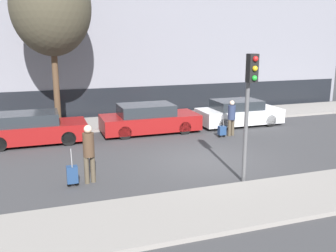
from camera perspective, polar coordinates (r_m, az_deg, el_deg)
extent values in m
plane|color=#38383A|center=(13.65, 5.78, -5.26)|extent=(80.00, 80.00, 0.00)
cube|color=gray|center=(10.57, 14.42, -10.90)|extent=(28.00, 2.50, 0.12)
cube|color=gray|center=(19.98, -2.59, 0.90)|extent=(28.00, 3.00, 0.12)
cube|color=slate|center=(23.22, -5.48, 14.88)|extent=(28.00, 3.23, 10.04)
cube|color=black|center=(21.91, -4.23, 3.93)|extent=(27.44, 0.06, 1.60)
cube|color=maroon|center=(16.65, -19.69, -0.84)|extent=(4.25, 1.81, 0.70)
cube|color=#23282D|center=(16.53, -20.43, 1.09)|extent=(2.34, 1.59, 0.47)
cylinder|color=black|center=(15.92, -14.92, -1.83)|extent=(0.60, 0.18, 0.60)
cylinder|color=black|center=(17.51, -15.32, -0.52)|extent=(0.60, 0.18, 0.60)
cylinder|color=black|center=(17.56, -23.92, -1.15)|extent=(0.60, 0.18, 0.60)
cube|color=maroon|center=(17.52, -2.77, 0.60)|extent=(4.53, 1.91, 0.70)
cube|color=#23282D|center=(17.36, -3.36, 2.50)|extent=(2.49, 1.68, 0.50)
cylinder|color=black|center=(17.21, 2.53, -0.28)|extent=(0.60, 0.18, 0.60)
cylinder|color=black|center=(18.79, 0.61, 0.87)|extent=(0.60, 0.18, 0.60)
cylinder|color=black|center=(16.42, -6.62, -1.02)|extent=(0.60, 0.18, 0.60)
cylinder|color=black|center=(18.07, -7.81, 0.25)|extent=(0.60, 0.18, 0.60)
cube|color=silver|center=(19.37, 10.77, 1.59)|extent=(4.20, 1.85, 0.70)
cube|color=#23282D|center=(19.18, 10.41, 3.25)|extent=(2.31, 1.63, 0.45)
cylinder|color=black|center=(19.39, 15.31, 0.79)|extent=(0.60, 0.18, 0.60)
cylinder|color=black|center=(20.77, 12.74, 1.73)|extent=(0.60, 0.18, 0.60)
cylinder|color=black|center=(18.08, 8.46, 0.24)|extent=(0.60, 0.18, 0.60)
cylinder|color=black|center=(19.54, 6.22, 1.28)|extent=(0.60, 0.18, 0.60)
cylinder|color=#4C4233|center=(11.65, -12.29, -6.60)|extent=(0.15, 0.15, 0.84)
cylinder|color=#4C4233|center=(11.71, -11.38, -6.43)|extent=(0.15, 0.15, 0.84)
cylinder|color=#473323|center=(11.44, -12.02, -2.81)|extent=(0.34, 0.34, 0.73)
sphere|color=beige|center=(11.32, -12.13, -0.46)|extent=(0.24, 0.24, 0.24)
cube|color=navy|center=(11.52, -14.38, -7.17)|extent=(0.32, 0.24, 0.51)
cylinder|color=black|center=(11.62, -14.84, -8.67)|extent=(0.12, 0.03, 0.12)
cylinder|color=black|center=(11.64, -13.73, -8.58)|extent=(0.12, 0.03, 0.12)
cylinder|color=gray|center=(11.28, -14.50, -4.76)|extent=(0.02, 0.19, 0.53)
cylinder|color=#4C4233|center=(17.10, 9.35, -0.28)|extent=(0.15, 0.15, 0.75)
cylinder|color=#4C4233|center=(17.24, 9.83, -0.19)|extent=(0.15, 0.15, 0.75)
cylinder|color=#283351|center=(17.02, 9.68, 2.06)|extent=(0.34, 0.34, 0.65)
sphere|color=beige|center=(16.95, 9.74, 3.49)|extent=(0.21, 0.21, 0.21)
cube|color=navy|center=(16.82, 8.22, -0.67)|extent=(0.32, 0.24, 0.39)
cylinder|color=black|center=(16.83, 7.85, -1.55)|extent=(0.12, 0.03, 0.12)
cylinder|color=black|center=(16.93, 8.53, -1.48)|extent=(0.12, 0.03, 0.12)
cylinder|color=gray|center=(16.65, 8.39, 0.85)|extent=(0.02, 0.19, 0.53)
cylinder|color=#515154|center=(11.32, 11.84, 0.89)|extent=(0.12, 0.12, 3.89)
cube|color=black|center=(10.95, 12.71, 8.61)|extent=(0.28, 0.24, 0.80)
sphere|color=red|center=(10.81, 13.20, 9.94)|extent=(0.15, 0.15, 0.15)
sphere|color=gold|center=(10.83, 13.12, 8.54)|extent=(0.15, 0.15, 0.15)
sphere|color=green|center=(10.85, 13.05, 7.13)|extent=(0.15, 0.15, 0.15)
torus|color=black|center=(22.18, 12.56, 2.93)|extent=(0.72, 0.06, 0.72)
torus|color=black|center=(21.65, 10.18, 2.79)|extent=(0.72, 0.06, 0.72)
cylinder|color=maroon|center=(21.88, 11.41, 3.37)|extent=(1.00, 0.05, 0.05)
cylinder|color=maroon|center=(21.75, 11.00, 3.87)|extent=(0.04, 0.04, 0.40)
cylinder|color=#4C3826|center=(18.20, -16.65, 5.64)|extent=(0.28, 0.28, 3.94)
ellipsoid|color=#423D2D|center=(18.12, -17.43, 16.96)|extent=(3.54, 3.54, 4.33)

